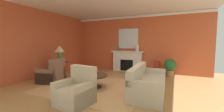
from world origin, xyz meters
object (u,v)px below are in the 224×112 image
at_px(sofa, 147,84).
at_px(vase_tall_corner, 157,68).
at_px(fireplace, 127,62).
at_px(mantel_mirror, 128,39).
at_px(coffee_table, 93,78).
at_px(table_lamp, 59,50).
at_px(armchair_near_window, 52,75).
at_px(side_table, 60,69).
at_px(vase_on_side_table, 60,58).
at_px(vase_mantel_left, 118,49).
at_px(armchair_facing_fireplace, 76,92).
at_px(potted_plant, 170,66).
at_px(vase_mantel_right, 137,48).

relative_size(sofa, vase_tall_corner, 3.07).
distance_m(fireplace, mantel_mirror, 1.28).
bearing_deg(coffee_table, table_lamp, 162.97).
bearing_deg(armchair_near_window, mantel_mirror, 59.87).
relative_size(side_table, vase_on_side_table, 1.67).
xyz_separation_m(fireplace, vase_tall_corner, (1.60, -0.30, -0.18)).
xyz_separation_m(mantel_mirror, vase_tall_corner, (1.60, -0.42, -1.45)).
bearing_deg(vase_mantel_left, mantel_mirror, 17.18).
bearing_deg(vase_on_side_table, table_lamp, 141.34).
distance_m(sofa, armchair_facing_fireplace, 2.15).
height_order(armchair_near_window, potted_plant, armchair_near_window).
bearing_deg(vase_tall_corner, armchair_near_window, -139.79).
relative_size(table_lamp, vase_tall_corner, 1.07).
height_order(table_lamp, potted_plant, table_lamp).
height_order(mantel_mirror, armchair_near_window, mantel_mirror).
distance_m(fireplace, armchair_near_window, 3.92).
xyz_separation_m(fireplace, vase_on_side_table, (-2.19, -2.71, 0.38)).
xyz_separation_m(sofa, coffee_table, (-1.82, -0.22, 0.04)).
bearing_deg(armchair_near_window, coffee_table, 3.15).
relative_size(table_lamp, potted_plant, 0.90).
relative_size(sofa, armchair_facing_fireplace, 2.25).
bearing_deg(fireplace, coffee_table, -92.88).
xyz_separation_m(vase_on_side_table, vase_mantel_right, (2.74, 2.66, 0.38)).
height_order(sofa, vase_mantel_right, vase_mantel_right).
height_order(sofa, vase_tall_corner, sofa).
bearing_deg(armchair_facing_fireplace, potted_plant, 63.58).
bearing_deg(side_table, vase_mantel_left, 54.80).
bearing_deg(potted_plant, coffee_table, -130.17).
bearing_deg(table_lamp, vase_tall_corner, 30.15).
relative_size(fireplace, sofa, 0.84).
distance_m(armchair_facing_fireplace, side_table, 3.19).
xyz_separation_m(side_table, vase_mantel_right, (2.89, 2.54, 0.89)).
xyz_separation_m(side_table, vase_tall_corner, (3.94, 2.29, -0.05)).
relative_size(sofa, coffee_table, 2.14).
bearing_deg(side_table, sofa, -6.34).
distance_m(coffee_table, potted_plant, 3.67).
xyz_separation_m(sofa, vase_mantel_left, (-2.20, 2.98, 0.95)).
xyz_separation_m(vase_mantel_left, potted_plant, (2.75, -0.41, -0.76)).
bearing_deg(coffee_table, mantel_mirror, 87.23).
relative_size(coffee_table, side_table, 1.43).
bearing_deg(vase_tall_corner, vase_on_side_table, -147.56).
bearing_deg(vase_on_side_table, mantel_mirror, 52.24).
xyz_separation_m(coffee_table, vase_mantel_left, (-0.39, 3.21, 0.91)).
relative_size(fireplace, vase_on_side_table, 4.29).
bearing_deg(vase_mantel_right, sofa, -69.72).
bearing_deg(vase_on_side_table, coffee_table, -15.10).
height_order(sofa, potted_plant, sofa).
relative_size(armchair_facing_fireplace, vase_mantel_left, 3.61).
bearing_deg(side_table, vase_mantel_right, 41.29).
relative_size(armchair_near_window, coffee_table, 0.95).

